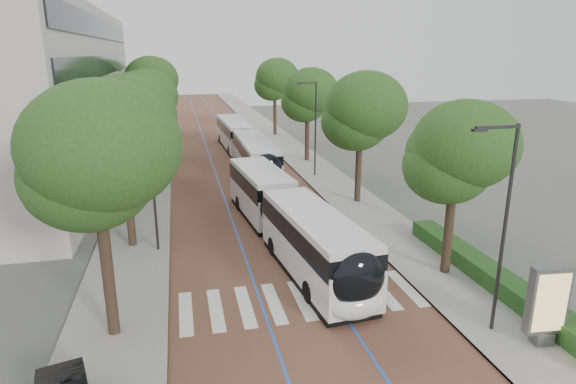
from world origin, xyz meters
name	(u,v)px	position (x,y,z in m)	size (l,w,h in m)	color
ground	(303,312)	(0.00, 0.00, 0.00)	(160.00, 160.00, 0.00)	#51544C
road	(219,143)	(0.00, 40.00, 0.01)	(11.00, 140.00, 0.02)	brown
sidewalk_left	(154,145)	(-7.50, 40.00, 0.06)	(4.00, 140.00, 0.12)	gray
sidewalk_right	(280,140)	(7.50, 40.00, 0.06)	(4.00, 140.00, 0.12)	gray
kerb_left	(171,144)	(-5.60, 40.00, 0.06)	(0.20, 140.00, 0.14)	gray
kerb_right	(265,141)	(5.60, 40.00, 0.06)	(0.20, 140.00, 0.14)	gray
zebra_crossing	(302,300)	(0.20, 1.00, 0.03)	(10.55, 3.60, 0.01)	silver
lane_line_left	(205,143)	(-1.60, 40.00, 0.02)	(0.12, 126.00, 0.01)	blue
lane_line_right	(232,142)	(1.60, 40.00, 0.02)	(0.12, 126.00, 0.01)	blue
hedge	(496,279)	(9.10, 0.00, 0.52)	(1.20, 14.00, 0.80)	#193E15
streetlight_near	(502,215)	(6.62, -3.00, 4.82)	(1.82, 0.20, 8.00)	#28282A
streetlight_far	(314,121)	(6.62, 22.00, 4.82)	(1.82, 0.20, 8.00)	#28282A
lamp_post_left	(153,178)	(-6.10, 8.00, 4.12)	(0.14, 0.14, 8.00)	#28282A
trees_left	(142,99)	(-7.50, 26.74, 6.59)	(5.97, 60.49, 9.50)	black
trees_right	(321,101)	(7.70, 23.36, 6.36)	(5.63, 47.13, 9.22)	black
lead_bus	(289,220)	(0.98, 6.95, 1.63)	(4.30, 18.55, 3.20)	black
bus_queued_0	(256,158)	(1.77, 22.97, 1.62)	(2.58, 12.41, 3.20)	silver
bus_queued_1	(235,135)	(1.49, 35.55, 1.62)	(2.96, 12.48, 3.20)	silver
ad_panel	(547,304)	(7.98, -4.27, 1.72)	(1.50, 0.63, 3.05)	#59595B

